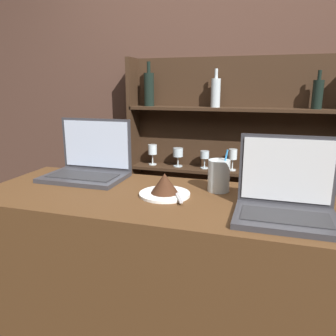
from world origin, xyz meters
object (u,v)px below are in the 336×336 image
(laptop_near, at_px, (89,164))
(cake_plate, at_px, (165,187))
(laptop_far, at_px, (286,199))
(water_glass, at_px, (219,176))

(laptop_near, distance_m, cake_plate, 0.42)
(laptop_far, height_order, water_glass, laptop_far)
(cake_plate, distance_m, water_glass, 0.21)
(laptop_near, bearing_deg, laptop_far, -15.91)
(laptop_far, xyz_separation_m, cake_plate, (-0.41, 0.08, -0.02))
(water_glass, bearing_deg, laptop_far, -40.06)
(laptop_near, height_order, laptop_far, laptop_near)
(laptop_far, bearing_deg, laptop_near, 164.09)
(laptop_far, height_order, cake_plate, laptop_far)
(laptop_near, relative_size, cake_plate, 1.82)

